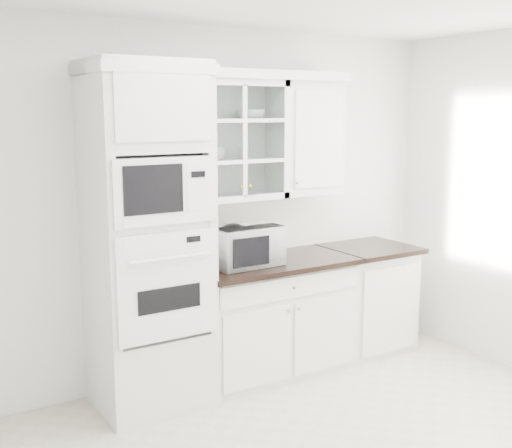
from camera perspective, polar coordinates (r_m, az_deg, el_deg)
room_shell at (r=3.91m, az=6.07°, el=5.71°), size 4.00×3.50×2.70m
oven_column at (r=4.47m, az=-9.61°, el=-1.33°), size 0.76×0.68×2.40m
base_cabinet_run at (r=5.15m, az=1.27°, el=-8.16°), size 1.32×0.67×0.92m
extra_base_cabinet at (r=5.73m, az=9.74°, el=-6.40°), size 0.72×0.67×0.92m
upper_cabinet_glass at (r=4.89m, az=-2.02°, el=7.44°), size 0.80×0.33×0.90m
upper_cabinet_solid at (r=5.25m, az=4.44°, el=7.59°), size 0.55×0.33×0.90m
crown_molding at (r=4.81m, az=-3.02°, el=13.17°), size 2.14×0.38×0.07m
countertop_microwave at (r=4.84m, az=-1.10°, el=-1.89°), size 0.53×0.45×0.30m
bowl_a at (r=4.79m, az=-4.56°, el=9.57°), size 0.25×0.25×0.05m
bowl_b at (r=4.96m, az=-0.49°, el=9.73°), size 0.26×0.26×0.07m
cup_a at (r=4.82m, az=-3.53°, el=6.30°), size 0.13×0.13×0.10m
cup_b at (r=4.92m, az=-1.14°, el=6.35°), size 0.10×0.10×0.09m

